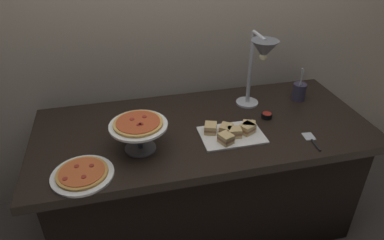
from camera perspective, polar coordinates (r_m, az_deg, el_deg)
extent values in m
plane|color=#4C443D|center=(2.46, 1.62, -16.08)|extent=(8.00, 8.00, 0.00)
cube|color=tan|center=(2.22, -1.37, 15.54)|extent=(4.40, 0.04, 2.40)
cube|color=black|center=(1.98, 1.94, -1.60)|extent=(1.90, 0.84, 0.05)
cube|color=black|center=(2.21, 1.76, -9.88)|extent=(1.75, 0.74, 0.71)
cylinder|color=#B7BABF|center=(2.21, 9.11, 2.89)|extent=(0.14, 0.14, 0.01)
cylinder|color=#B7BABF|center=(2.11, 9.64, 8.40)|extent=(0.02, 0.02, 0.45)
cylinder|color=#B7BABF|center=(1.97, 11.10, 13.55)|extent=(0.02, 0.16, 0.02)
cone|color=#595B60|center=(1.92, 11.88, 11.39)|extent=(0.15, 0.15, 0.10)
sphere|color=#F9EAB2|center=(1.93, 11.75, 10.28)|extent=(0.04, 0.04, 0.04)
cylinder|color=white|center=(1.69, -17.70, -8.69)|extent=(0.29, 0.29, 0.01)
cylinder|color=#C68E42|center=(1.68, -17.76, -8.37)|extent=(0.24, 0.24, 0.01)
cylinder|color=#C65628|center=(1.68, -17.81, -8.16)|extent=(0.21, 0.21, 0.00)
cylinder|color=maroon|center=(1.66, -20.33, -9.14)|extent=(0.02, 0.02, 0.00)
cylinder|color=maroon|center=(1.69, -16.34, -7.27)|extent=(0.02, 0.02, 0.00)
cylinder|color=maroon|center=(1.71, -18.60, -7.28)|extent=(0.02, 0.02, 0.00)
cylinder|color=maroon|center=(1.64, -17.52, -8.98)|extent=(0.02, 0.02, 0.00)
cylinder|color=#595B60|center=(1.76, -8.70, -2.93)|extent=(0.02, 0.02, 0.14)
cylinder|color=#595B60|center=(1.80, -8.53, -4.61)|extent=(0.16, 0.16, 0.01)
cylinder|color=white|center=(1.72, -8.89, -0.89)|extent=(0.29, 0.29, 0.01)
cylinder|color=gold|center=(1.71, -8.92, -0.55)|extent=(0.25, 0.25, 0.01)
cylinder|color=#B74723|center=(1.71, -8.95, -0.32)|extent=(0.22, 0.22, 0.00)
cylinder|color=maroon|center=(1.68, -8.80, -0.76)|extent=(0.02, 0.02, 0.00)
cylinder|color=maroon|center=(1.73, -9.92, 0.15)|extent=(0.02, 0.02, 0.00)
cylinder|color=maroon|center=(1.74, -7.89, 0.56)|extent=(0.02, 0.02, 0.00)
cylinder|color=maroon|center=(1.69, -8.43, -0.65)|extent=(0.02, 0.02, 0.00)
cube|color=white|center=(1.89, 6.61, -2.48)|extent=(0.34, 0.23, 0.01)
cube|color=tan|center=(1.93, 9.38, -1.41)|extent=(0.09, 0.08, 0.02)
cube|color=#9E6642|center=(1.92, 9.42, -1.01)|extent=(0.09, 0.08, 0.01)
cube|color=tan|center=(1.91, 9.46, -0.61)|extent=(0.09, 0.08, 0.02)
cube|color=tan|center=(1.89, 5.64, -1.94)|extent=(0.09, 0.09, 0.02)
cube|color=#9E6642|center=(1.88, 5.67, -1.54)|extent=(0.09, 0.09, 0.01)
cube|color=tan|center=(1.87, 5.70, -1.13)|extent=(0.09, 0.09, 0.02)
cube|color=tan|center=(1.81, 5.61, -3.49)|extent=(0.08, 0.09, 0.02)
cube|color=#9E6642|center=(1.80, 5.64, -3.08)|extent=(0.08, 0.09, 0.01)
cube|color=tan|center=(1.79, 5.66, -2.66)|extent=(0.08, 0.09, 0.02)
cube|color=tan|center=(1.87, 7.03, -2.46)|extent=(0.08, 0.07, 0.02)
cube|color=#9E6642|center=(1.86, 7.06, -2.05)|extent=(0.08, 0.07, 0.01)
cube|color=tan|center=(1.85, 7.09, -1.64)|extent=(0.08, 0.07, 0.02)
cube|color=tan|center=(1.89, 3.08, -1.77)|extent=(0.09, 0.09, 0.02)
cube|color=#9E6642|center=(1.88, 3.09, -1.37)|extent=(0.09, 0.09, 0.01)
cube|color=tan|center=(1.87, 3.11, -0.96)|extent=(0.09, 0.09, 0.02)
cube|color=tan|center=(1.91, 9.13, -1.83)|extent=(0.10, 0.09, 0.02)
cube|color=#9E6642|center=(1.90, 9.17, -1.43)|extent=(0.10, 0.09, 0.01)
cube|color=tan|center=(1.89, 9.21, -1.02)|extent=(0.10, 0.09, 0.02)
cylinder|color=black|center=(2.08, 12.28, 0.76)|extent=(0.06, 0.06, 0.03)
cylinder|color=maroon|center=(2.07, 12.32, 1.04)|extent=(0.05, 0.05, 0.01)
cylinder|color=#383347|center=(2.32, 17.34, 4.51)|extent=(0.08, 0.08, 0.11)
cylinder|color=#B7BABF|center=(2.27, 17.61, 5.99)|extent=(0.03, 0.02, 0.19)
cylinder|color=#B7BABF|center=(2.28, 17.61, 5.81)|extent=(0.01, 0.03, 0.18)
cylinder|color=#B7BABF|center=(2.27, 17.48, 5.80)|extent=(0.03, 0.02, 0.18)
cube|color=#B7BABF|center=(1.97, 18.81, -2.60)|extent=(0.06, 0.07, 0.00)
cylinder|color=black|center=(1.91, 19.87, -3.96)|extent=(0.02, 0.10, 0.01)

